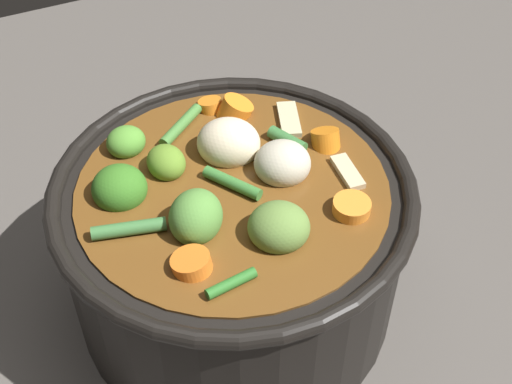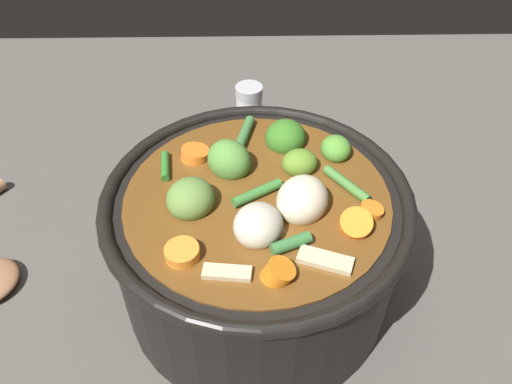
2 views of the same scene
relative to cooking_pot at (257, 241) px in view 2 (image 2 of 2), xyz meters
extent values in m
plane|color=#514C47|center=(0.00, 0.00, -0.07)|extent=(1.10, 1.10, 0.00)
cylinder|color=black|center=(0.00, 0.00, -0.01)|extent=(0.26, 0.26, 0.13)
torus|color=black|center=(0.00, 0.00, 0.06)|extent=(0.27, 0.27, 0.01)
cylinder|color=brown|center=(0.00, 0.00, 0.00)|extent=(0.23, 0.23, 0.12)
ellipsoid|color=olive|center=(0.04, 0.04, 0.06)|extent=(0.04, 0.03, 0.02)
ellipsoid|color=olive|center=(-0.06, -0.01, 0.07)|extent=(0.05, 0.06, 0.03)
ellipsoid|color=#58923D|center=(-0.02, 0.04, 0.07)|extent=(0.06, 0.05, 0.04)
ellipsoid|color=#397622|center=(0.03, 0.07, 0.06)|extent=(0.05, 0.05, 0.03)
ellipsoid|color=#559634|center=(0.07, 0.06, 0.06)|extent=(0.03, 0.03, 0.02)
cylinder|color=orange|center=(0.09, -0.02, 0.06)|extent=(0.02, 0.02, 0.02)
cylinder|color=orange|center=(-0.06, 0.05, 0.06)|extent=(0.04, 0.04, 0.02)
cylinder|color=orange|center=(-0.06, -0.06, 0.06)|extent=(0.04, 0.04, 0.01)
cylinder|color=orange|center=(0.08, -0.04, 0.06)|extent=(0.03, 0.04, 0.03)
cylinder|color=orange|center=(0.01, -0.08, 0.06)|extent=(0.03, 0.03, 0.02)
ellipsoid|color=beige|center=(0.00, -0.04, 0.07)|extent=(0.05, 0.05, 0.03)
ellipsoid|color=beige|center=(0.04, -0.01, 0.07)|extent=(0.06, 0.06, 0.04)
cylinder|color=#3A7539|center=(0.02, -0.06, 0.06)|extent=(0.03, 0.02, 0.01)
cylinder|color=#3F773C|center=(-0.01, 0.08, 0.06)|extent=(0.02, 0.05, 0.01)
cylinder|color=#478037|center=(0.08, 0.01, 0.06)|extent=(0.04, 0.05, 0.01)
cylinder|color=#3B7B34|center=(0.00, 0.00, 0.06)|extent=(0.04, 0.03, 0.01)
cylinder|color=#2F7529|center=(-0.08, 0.04, 0.06)|extent=(0.01, 0.04, 0.01)
cube|color=beige|center=(-0.02, -0.08, 0.06)|extent=(0.04, 0.02, 0.01)
cube|color=beige|center=(0.05, -0.07, 0.06)|extent=(0.04, 0.03, 0.01)
cylinder|color=silver|center=(-0.01, 0.26, -0.04)|extent=(0.04, 0.04, 0.06)
cylinder|color=#B7B7BC|center=(-0.01, 0.26, 0.00)|extent=(0.04, 0.04, 0.01)
camera|label=1|loc=(-0.33, 0.14, 0.41)|focal=48.81mm
camera|label=2|loc=(-0.01, -0.31, 0.36)|focal=35.96mm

